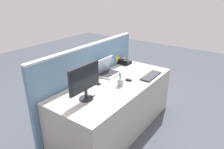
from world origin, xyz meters
TOP-DOWN VIEW (x-y plane):
  - ground_plane at (0.00, 0.00)m, footprint 10.00×10.00m
  - desk at (0.00, 0.00)m, footprint 1.91×0.83m
  - cubicle_divider at (0.00, 0.45)m, footprint 2.06×0.08m
  - desktop_monitor at (-0.55, 0.03)m, footprint 0.47×0.17m
  - laptop at (0.20, 0.29)m, footprint 0.34×0.27m
  - desk_phone at (0.75, 0.32)m, footprint 0.17×0.19m
  - keyboard_main at (0.51, -0.29)m, footprint 0.43×0.15m
  - computer_mouse_right_hand at (0.19, -0.11)m, footprint 0.09×0.11m
  - pen_cup at (-0.01, -0.10)m, footprint 0.08×0.08m
  - cell_phone_white_slab at (-0.32, -0.31)m, footprint 0.14×0.17m
  - cell_phone_silver_slab at (0.59, 0.06)m, footprint 0.14×0.15m
  - tv_remote at (-0.17, 0.22)m, footprint 0.07×0.18m

SIDE VIEW (x-z plane):
  - ground_plane at x=0.00m, z-range 0.00..0.00m
  - desk at x=0.00m, z-range 0.00..0.70m
  - cubicle_divider at x=0.00m, z-range 0.00..1.18m
  - cell_phone_white_slab at x=-0.32m, z-range 0.70..0.71m
  - cell_phone_silver_slab at x=0.59m, z-range 0.70..0.71m
  - tv_remote at x=-0.17m, z-range 0.70..0.72m
  - keyboard_main at x=0.51m, z-range 0.70..0.72m
  - computer_mouse_right_hand at x=0.19m, z-range 0.70..0.73m
  - desk_phone at x=0.75m, z-range 0.69..0.77m
  - pen_cup at x=-0.01m, z-range 0.66..0.84m
  - laptop at x=0.20m, z-range 0.64..0.89m
  - desktop_monitor at x=-0.55m, z-range 0.73..1.16m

